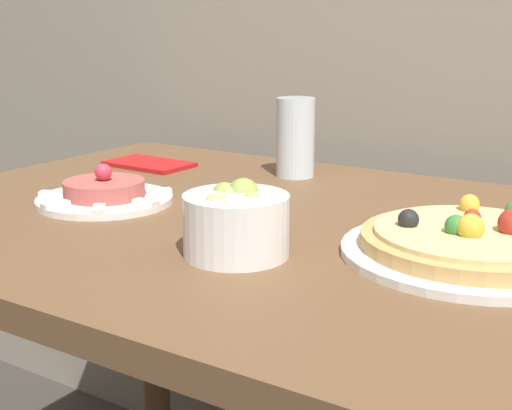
{
  "coord_description": "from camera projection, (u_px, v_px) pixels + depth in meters",
  "views": [
    {
      "loc": [
        0.38,
        -0.41,
        1.05
      ],
      "look_at": [
        -0.1,
        0.32,
        0.82
      ],
      "focal_mm": 50.0,
      "sensor_mm": 36.0,
      "label": 1
    }
  ],
  "objects": [
    {
      "name": "tartare_plate",
      "position": [
        105.0,
        194.0,
        1.07
      ],
      "size": [
        0.2,
        0.2,
        0.06
      ],
      "color": "white",
      "rests_on": "dining_table"
    },
    {
      "name": "napkin",
      "position": [
        149.0,
        164.0,
        1.34
      ],
      "size": [
        0.16,
        0.1,
        0.01
      ],
      "color": "red",
      "rests_on": "dining_table"
    },
    {
      "name": "small_bowl",
      "position": [
        236.0,
        222.0,
        0.82
      ],
      "size": [
        0.12,
        0.12,
        0.09
      ],
      "color": "white",
      "rests_on": "dining_table"
    },
    {
      "name": "pizza_plate",
      "position": [
        472.0,
        243.0,
        0.82
      ],
      "size": [
        0.3,
        0.3,
        0.06
      ],
      "color": "white",
      "rests_on": "dining_table"
    },
    {
      "name": "dining_table",
      "position": [
        348.0,
        308.0,
        0.95
      ],
      "size": [
        1.39,
        0.78,
        0.78
      ],
      "color": "brown",
      "rests_on": "ground_plane"
    },
    {
      "name": "drinking_glass",
      "position": [
        295.0,
        137.0,
        1.24
      ],
      "size": [
        0.07,
        0.07,
        0.14
      ],
      "color": "silver",
      "rests_on": "dining_table"
    }
  ]
}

